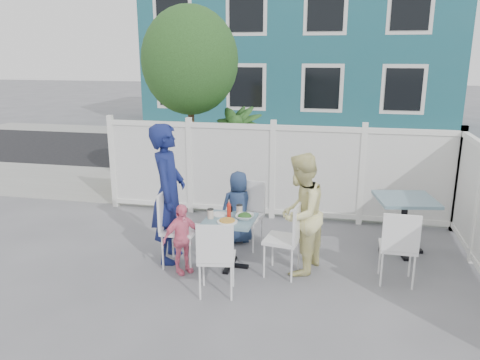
% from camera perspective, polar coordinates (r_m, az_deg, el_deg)
% --- Properties ---
extents(ground, '(80.00, 80.00, 0.00)m').
position_cam_1_polar(ground, '(5.93, -0.56, -12.20)').
color(ground, slate).
extents(near_sidewalk, '(24.00, 2.60, 0.01)m').
position_cam_1_polar(near_sidewalk, '(9.41, 4.54, -1.68)').
color(near_sidewalk, gray).
rests_on(near_sidewalk, ground).
extents(street, '(24.00, 5.00, 0.01)m').
position_cam_1_polar(street, '(12.98, 6.76, 2.95)').
color(street, black).
rests_on(street, ground).
extents(far_sidewalk, '(24.00, 1.60, 0.01)m').
position_cam_1_polar(far_sidewalk, '(16.01, 7.86, 5.24)').
color(far_sidewalk, gray).
rests_on(far_sidewalk, ground).
extents(building, '(11.00, 6.00, 6.00)m').
position_cam_1_polar(building, '(19.20, 7.48, 15.87)').
color(building, '#1C5B67').
rests_on(building, ground).
extents(fence_back, '(5.86, 0.08, 1.60)m').
position_cam_1_polar(fence_back, '(7.85, 4.00, 0.82)').
color(fence_back, white).
rests_on(fence_back, ground).
extents(tree, '(1.80, 1.62, 3.59)m').
position_cam_1_polar(tree, '(8.88, -6.17, 14.22)').
color(tree, '#382316').
rests_on(tree, ground).
extents(utility_cabinet, '(0.69, 0.50, 1.27)m').
position_cam_1_polar(utility_cabinet, '(10.17, -11.04, 3.03)').
color(utility_cabinet, gold).
rests_on(utility_cabinet, ground).
extents(potted_shrub_a, '(1.26, 1.26, 1.79)m').
position_cam_1_polar(potted_shrub_a, '(8.64, -0.71, 2.94)').
color(potted_shrub_a, '#1E3D18').
rests_on(potted_shrub_a, ground).
extents(potted_shrub_b, '(1.51, 1.36, 1.47)m').
position_cam_1_polar(potted_shrub_b, '(8.41, 17.25, 0.80)').
color(potted_shrub_b, '#1E3D18').
rests_on(potted_shrub_b, ground).
extents(main_table, '(0.65, 0.65, 0.67)m').
position_cam_1_polar(main_table, '(6.09, -1.24, -6.08)').
color(main_table, '#3A5D70').
rests_on(main_table, ground).
extents(spare_table, '(0.89, 0.89, 0.81)m').
position_cam_1_polar(spare_table, '(6.87, 19.43, -3.52)').
color(spare_table, '#3A5D70').
rests_on(spare_table, ground).
extents(chair_left, '(0.45, 0.46, 1.01)m').
position_cam_1_polar(chair_left, '(6.20, -8.06, -5.15)').
color(chair_left, white).
rests_on(chair_left, ground).
extents(chair_right, '(0.48, 0.49, 0.96)m').
position_cam_1_polar(chair_right, '(5.89, 5.97, -6.52)').
color(chair_right, white).
rests_on(chair_right, ground).
extents(chair_back, '(0.50, 0.49, 0.95)m').
position_cam_1_polar(chair_back, '(6.78, 1.00, -3.53)').
color(chair_back, white).
rests_on(chair_back, ground).
extents(chair_near, '(0.48, 0.47, 0.92)m').
position_cam_1_polar(chair_near, '(5.36, -2.95, -8.96)').
color(chair_near, white).
rests_on(chair_near, ground).
extents(chair_spare, '(0.43, 0.41, 0.94)m').
position_cam_1_polar(chair_spare, '(5.93, 18.82, -7.26)').
color(chair_spare, white).
rests_on(chair_spare, ground).
extents(man, '(0.55, 0.74, 1.87)m').
position_cam_1_polar(man, '(6.26, -8.72, -1.64)').
color(man, navy).
rests_on(man, ground).
extents(woman, '(0.78, 0.89, 1.55)m').
position_cam_1_polar(woman, '(5.93, 7.35, -4.14)').
color(woman, '#DED148').
rests_on(woman, ground).
extents(boy, '(0.62, 0.53, 1.08)m').
position_cam_1_polar(boy, '(6.88, -0.17, -3.34)').
color(boy, navy).
rests_on(boy, ground).
extents(toddler, '(0.52, 0.55, 0.92)m').
position_cam_1_polar(toddler, '(6.01, -7.12, -7.13)').
color(toddler, pink).
rests_on(toddler, ground).
extents(plate_main, '(0.26, 0.26, 0.02)m').
position_cam_1_polar(plate_main, '(5.92, -1.57, -5.09)').
color(plate_main, white).
rests_on(plate_main, main_table).
extents(plate_side, '(0.20, 0.20, 0.01)m').
position_cam_1_polar(plate_side, '(6.19, -2.58, -4.19)').
color(plate_side, white).
rests_on(plate_side, main_table).
extents(salad_bowl, '(0.23, 0.23, 0.06)m').
position_cam_1_polar(salad_bowl, '(6.02, 0.57, -4.53)').
color(salad_bowl, white).
rests_on(salad_bowl, main_table).
extents(coffee_cup_a, '(0.08, 0.08, 0.12)m').
position_cam_1_polar(coffee_cup_a, '(6.05, -3.62, -4.17)').
color(coffee_cup_a, beige).
rests_on(coffee_cup_a, main_table).
extents(coffee_cup_b, '(0.08, 0.08, 0.12)m').
position_cam_1_polar(coffee_cup_b, '(6.19, -0.07, -3.65)').
color(coffee_cup_b, beige).
rests_on(coffee_cup_b, main_table).
extents(ketchup_bottle, '(0.05, 0.05, 0.17)m').
position_cam_1_polar(ketchup_bottle, '(6.07, -1.36, -3.78)').
color(ketchup_bottle, red).
rests_on(ketchup_bottle, main_table).
extents(salt_shaker, '(0.03, 0.03, 0.07)m').
position_cam_1_polar(salt_shaker, '(6.29, -1.30, -3.62)').
color(salt_shaker, white).
rests_on(salt_shaker, main_table).
extents(pepper_shaker, '(0.03, 0.03, 0.08)m').
position_cam_1_polar(pepper_shaker, '(6.29, -1.07, -3.56)').
color(pepper_shaker, black).
rests_on(pepper_shaker, main_table).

